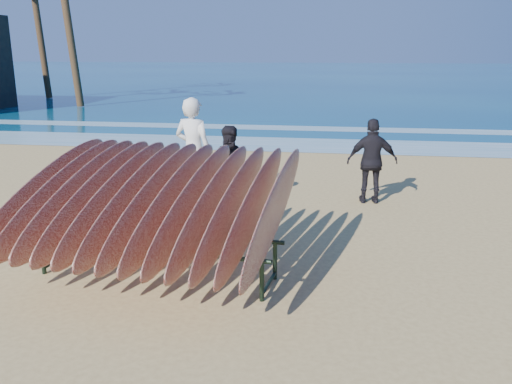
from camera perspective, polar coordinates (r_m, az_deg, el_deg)
ground at (r=7.02m, az=-0.98°, el=-9.19°), size 120.00×120.00×0.00m
ocean at (r=61.40m, az=7.69°, el=12.17°), size 160.00×160.00×0.00m
foam_near at (r=16.60m, az=4.72°, el=4.98°), size 160.00×160.00×0.00m
foam_far at (r=20.05m, az=5.42°, el=6.69°), size 160.00×160.00×0.00m
surfboard_rack at (r=6.89m, az=-10.63°, el=-0.86°), size 3.53×3.43×1.75m
person_white at (r=10.27m, az=-6.62°, el=4.35°), size 0.82×0.64×2.00m
person_dark_a at (r=9.90m, az=-2.55°, el=2.62°), size 0.87×0.76×1.52m
person_dark_b at (r=10.43m, az=12.13°, el=3.18°), size 0.97×0.46×1.61m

